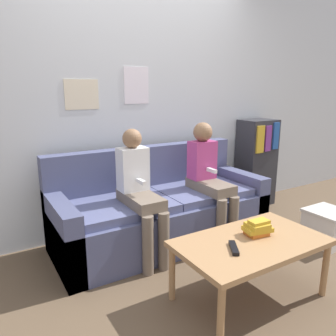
{
  "coord_description": "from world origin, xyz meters",
  "views": [
    {
      "loc": [
        -1.42,
        -1.98,
        1.41
      ],
      "look_at": [
        0.0,
        0.37,
        0.73
      ],
      "focal_mm": 35.0,
      "sensor_mm": 36.0,
      "label": 1
    }
  ],
  "objects_px": {
    "tv_remote": "(234,248)",
    "bookshelf": "(256,162)",
    "coffee_table": "(251,246)",
    "person_right": "(209,175)",
    "person_left": "(140,189)",
    "couch": "(160,211)",
    "storage_box": "(327,227)"
  },
  "relations": [
    {
      "from": "tv_remote",
      "to": "bookshelf",
      "type": "xyz_separation_m",
      "value": [
        1.61,
        1.39,
        0.09
      ]
    },
    {
      "from": "coffee_table",
      "to": "person_right",
      "type": "relative_size",
      "value": 0.91
    },
    {
      "from": "person_left",
      "to": "bookshelf",
      "type": "distance_m",
      "value": 1.87
    },
    {
      "from": "couch",
      "to": "person_left",
      "type": "xyz_separation_m",
      "value": [
        -0.3,
        -0.19,
        0.32
      ]
    },
    {
      "from": "tv_remote",
      "to": "bookshelf",
      "type": "bearing_deg",
      "value": 73.08
    },
    {
      "from": "coffee_table",
      "to": "person_left",
      "type": "height_order",
      "value": "person_left"
    },
    {
      "from": "person_right",
      "to": "tv_remote",
      "type": "height_order",
      "value": "person_right"
    },
    {
      "from": "couch",
      "to": "storage_box",
      "type": "xyz_separation_m",
      "value": [
        1.28,
        -0.85,
        -0.13
      ]
    },
    {
      "from": "coffee_table",
      "to": "person_right",
      "type": "height_order",
      "value": "person_right"
    },
    {
      "from": "bookshelf",
      "to": "tv_remote",
      "type": "bearing_deg",
      "value": -139.34
    },
    {
      "from": "bookshelf",
      "to": "couch",
      "type": "bearing_deg",
      "value": -169.6
    },
    {
      "from": "couch",
      "to": "person_right",
      "type": "height_order",
      "value": "person_right"
    },
    {
      "from": "person_right",
      "to": "couch",
      "type": "bearing_deg",
      "value": 156.01
    },
    {
      "from": "person_left",
      "to": "bookshelf",
      "type": "xyz_separation_m",
      "value": [
        1.81,
        0.47,
        -0.08
      ]
    },
    {
      "from": "coffee_table",
      "to": "storage_box",
      "type": "relative_size",
      "value": 2.84
    },
    {
      "from": "tv_remote",
      "to": "storage_box",
      "type": "xyz_separation_m",
      "value": [
        1.39,
        0.25,
        -0.27
      ]
    },
    {
      "from": "tv_remote",
      "to": "person_right",
      "type": "bearing_deg",
      "value": 92.74
    },
    {
      "from": "tv_remote",
      "to": "bookshelf",
      "type": "distance_m",
      "value": 2.13
    },
    {
      "from": "couch",
      "to": "tv_remote",
      "type": "relative_size",
      "value": 11.87
    },
    {
      "from": "coffee_table",
      "to": "person_right",
      "type": "xyz_separation_m",
      "value": [
        0.34,
        0.89,
        0.24
      ]
    },
    {
      "from": "person_left",
      "to": "storage_box",
      "type": "distance_m",
      "value": 1.77
    },
    {
      "from": "coffee_table",
      "to": "storage_box",
      "type": "bearing_deg",
      "value": 10.32
    },
    {
      "from": "storage_box",
      "to": "tv_remote",
      "type": "bearing_deg",
      "value": -169.61
    },
    {
      "from": "person_left",
      "to": "person_right",
      "type": "xyz_separation_m",
      "value": [
        0.72,
        0.0,
        0.02
      ]
    },
    {
      "from": "person_right",
      "to": "storage_box",
      "type": "xyz_separation_m",
      "value": [
        0.86,
        -0.67,
        -0.46
      ]
    },
    {
      "from": "coffee_table",
      "to": "person_left",
      "type": "relative_size",
      "value": 0.93
    },
    {
      "from": "tv_remote",
      "to": "bookshelf",
      "type": "relative_size",
      "value": 0.16
    },
    {
      "from": "couch",
      "to": "storage_box",
      "type": "relative_size",
      "value": 5.54
    },
    {
      "from": "person_left",
      "to": "person_right",
      "type": "relative_size",
      "value": 0.99
    },
    {
      "from": "storage_box",
      "to": "person_right",
      "type": "bearing_deg",
      "value": 142.3
    },
    {
      "from": "coffee_table",
      "to": "tv_remote",
      "type": "distance_m",
      "value": 0.2
    },
    {
      "from": "bookshelf",
      "to": "storage_box",
      "type": "height_order",
      "value": "bookshelf"
    }
  ]
}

